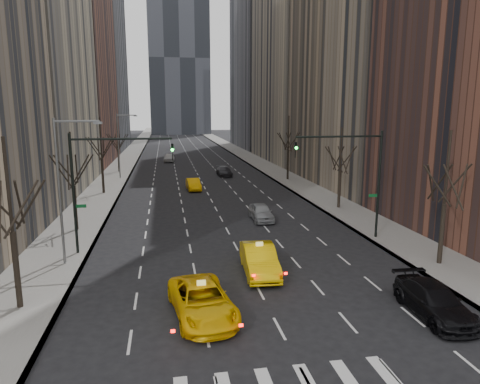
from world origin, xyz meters
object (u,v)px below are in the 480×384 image
silver_sedan_ahead (261,212)px  taxi_sedan (259,260)px  parked_suv_black (434,301)px  taxi_suv (202,301)px

silver_sedan_ahead → taxi_sedan: bearing=-103.0°
taxi_sedan → parked_suv_black: size_ratio=1.03×
taxi_suv → taxi_sedan: size_ratio=1.08×
silver_sedan_ahead → parked_suv_black: same height
taxi_sedan → silver_sedan_ahead: bearing=80.1°
taxi_sedan → parked_suv_black: taxi_sedan is taller
silver_sedan_ahead → parked_suv_black: bearing=-77.7°
silver_sedan_ahead → parked_suv_black: (4.07, -18.98, -0.00)m
silver_sedan_ahead → taxi_suv: bearing=-111.2°
silver_sedan_ahead → parked_suv_black: 19.41m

